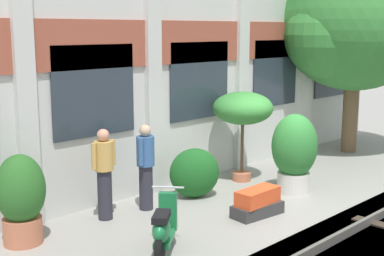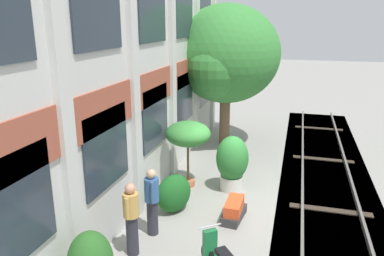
{
  "view_description": "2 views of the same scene",
  "coord_description": "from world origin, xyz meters",
  "px_view_note": "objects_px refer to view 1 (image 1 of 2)",
  "views": [
    {
      "loc": [
        -8.53,
        -5.75,
        3.38
      ],
      "look_at": [
        -1.28,
        1.44,
        1.48
      ],
      "focal_mm": 50.0,
      "sensor_mm": 36.0,
      "label": 1
    },
    {
      "loc": [
        -9.51,
        -1.33,
        4.88
      ],
      "look_at": [
        0.26,
        1.47,
        1.93
      ],
      "focal_mm": 35.0,
      "sensor_mm": 36.0,
      "label": 2
    }
  ],
  "objects_px": {
    "broadleaf_tree": "(355,24)",
    "potted_plant_terracotta_small": "(243,110)",
    "scooter_near_curb": "(164,230)",
    "resident_by_doorway": "(104,171)",
    "potted_plant_glazed_jar": "(21,197)",
    "topiary_hedge": "(194,173)",
    "potted_plant_square_trough": "(258,203)",
    "potted_plant_stone_basin": "(294,151)",
    "resident_watching_tracks": "(146,164)"
  },
  "relations": [
    {
      "from": "broadleaf_tree",
      "to": "potted_plant_terracotta_small",
      "type": "height_order",
      "value": "broadleaf_tree"
    },
    {
      "from": "scooter_near_curb",
      "to": "resident_by_doorway",
      "type": "xyz_separation_m",
      "value": [
        0.38,
        1.98,
        0.45
      ]
    },
    {
      "from": "broadleaf_tree",
      "to": "potted_plant_glazed_jar",
      "type": "height_order",
      "value": "broadleaf_tree"
    },
    {
      "from": "potted_plant_glazed_jar",
      "to": "resident_by_doorway",
      "type": "bearing_deg",
      "value": -0.91
    },
    {
      "from": "topiary_hedge",
      "to": "potted_plant_square_trough",
      "type": "bearing_deg",
      "value": -89.03
    },
    {
      "from": "potted_plant_glazed_jar",
      "to": "potted_plant_square_trough",
      "type": "bearing_deg",
      "value": -27.03
    },
    {
      "from": "broadleaf_tree",
      "to": "potted_plant_stone_basin",
      "type": "relative_size",
      "value": 3.31
    },
    {
      "from": "potted_plant_square_trough",
      "to": "resident_watching_tracks",
      "type": "relative_size",
      "value": 0.64
    },
    {
      "from": "scooter_near_curb",
      "to": "potted_plant_square_trough",
      "type": "bearing_deg",
      "value": -35.44
    },
    {
      "from": "potted_plant_glazed_jar",
      "to": "topiary_hedge",
      "type": "relative_size",
      "value": 1.42
    },
    {
      "from": "resident_by_doorway",
      "to": "resident_watching_tracks",
      "type": "distance_m",
      "value": 0.87
    },
    {
      "from": "broadleaf_tree",
      "to": "potted_plant_square_trough",
      "type": "relative_size",
      "value": 5.28
    },
    {
      "from": "potted_plant_stone_basin",
      "to": "resident_by_doorway",
      "type": "distance_m",
      "value": 4.03
    },
    {
      "from": "resident_watching_tracks",
      "to": "topiary_hedge",
      "type": "height_order",
      "value": "resident_watching_tracks"
    },
    {
      "from": "potted_plant_square_trough",
      "to": "potted_plant_glazed_jar",
      "type": "bearing_deg",
      "value": 152.97
    },
    {
      "from": "potted_plant_stone_basin",
      "to": "potted_plant_glazed_jar",
      "type": "distance_m",
      "value": 5.55
    },
    {
      "from": "potted_plant_square_trough",
      "to": "potted_plant_stone_basin",
      "type": "bearing_deg",
      "value": 12.21
    },
    {
      "from": "potted_plant_glazed_jar",
      "to": "topiary_hedge",
      "type": "xyz_separation_m",
      "value": [
        3.63,
        -0.27,
        -0.26
      ]
    },
    {
      "from": "scooter_near_curb",
      "to": "resident_watching_tracks",
      "type": "xyz_separation_m",
      "value": [
        1.24,
        1.87,
        0.44
      ]
    },
    {
      "from": "potted_plant_terracotta_small",
      "to": "potted_plant_stone_basin",
      "type": "relative_size",
      "value": 1.21
    },
    {
      "from": "broadleaf_tree",
      "to": "potted_plant_glazed_jar",
      "type": "xyz_separation_m",
      "value": [
        -9.64,
        0.43,
        -2.73
      ]
    },
    {
      "from": "resident_by_doorway",
      "to": "topiary_hedge",
      "type": "relative_size",
      "value": 1.6
    },
    {
      "from": "broadleaf_tree",
      "to": "topiary_hedge",
      "type": "bearing_deg",
      "value": 178.53
    },
    {
      "from": "potted_plant_stone_basin",
      "to": "scooter_near_curb",
      "type": "distance_m",
      "value": 4.18
    },
    {
      "from": "potted_plant_stone_basin",
      "to": "potted_plant_glazed_jar",
      "type": "xyz_separation_m",
      "value": [
        -5.34,
        1.5,
        -0.12
      ]
    },
    {
      "from": "broadleaf_tree",
      "to": "resident_watching_tracks",
      "type": "height_order",
      "value": "broadleaf_tree"
    },
    {
      "from": "potted_plant_glazed_jar",
      "to": "topiary_hedge",
      "type": "distance_m",
      "value": 3.65
    },
    {
      "from": "potted_plant_glazed_jar",
      "to": "potted_plant_square_trough",
      "type": "relative_size",
      "value": 1.4
    },
    {
      "from": "potted_plant_glazed_jar",
      "to": "potted_plant_stone_basin",
      "type": "bearing_deg",
      "value": -15.72
    },
    {
      "from": "topiary_hedge",
      "to": "potted_plant_glazed_jar",
      "type": "bearing_deg",
      "value": 175.72
    },
    {
      "from": "potted_plant_terracotta_small",
      "to": "resident_watching_tracks",
      "type": "bearing_deg",
      "value": 179.19
    },
    {
      "from": "potted_plant_glazed_jar",
      "to": "resident_by_doorway",
      "type": "relative_size",
      "value": 0.88
    },
    {
      "from": "scooter_near_curb",
      "to": "topiary_hedge",
      "type": "height_order",
      "value": "topiary_hedge"
    },
    {
      "from": "resident_watching_tracks",
      "to": "broadleaf_tree",
      "type": "bearing_deg",
      "value": 61.05
    },
    {
      "from": "potted_plant_glazed_jar",
      "to": "potted_plant_square_trough",
      "type": "xyz_separation_m",
      "value": [
        3.66,
        -1.87,
        -0.53
      ]
    },
    {
      "from": "resident_by_doorway",
      "to": "broadleaf_tree",
      "type": "bearing_deg",
      "value": 82.57
    },
    {
      "from": "potted_plant_terracotta_small",
      "to": "topiary_hedge",
      "type": "height_order",
      "value": "potted_plant_terracotta_small"
    },
    {
      "from": "potted_plant_stone_basin",
      "to": "topiary_hedge",
      "type": "relative_size",
      "value": 1.61
    },
    {
      "from": "broadleaf_tree",
      "to": "potted_plant_terracotta_small",
      "type": "relative_size",
      "value": 2.72
    },
    {
      "from": "resident_watching_tracks",
      "to": "topiary_hedge",
      "type": "relative_size",
      "value": 1.59
    },
    {
      "from": "potted_plant_terracotta_small",
      "to": "scooter_near_curb",
      "type": "distance_m",
      "value": 4.58
    },
    {
      "from": "scooter_near_curb",
      "to": "resident_watching_tracks",
      "type": "bearing_deg",
      "value": 17.61
    },
    {
      "from": "potted_plant_stone_basin",
      "to": "potted_plant_glazed_jar",
      "type": "height_order",
      "value": "potted_plant_stone_basin"
    },
    {
      "from": "potted_plant_square_trough",
      "to": "scooter_near_curb",
      "type": "height_order",
      "value": "scooter_near_curb"
    },
    {
      "from": "resident_by_doorway",
      "to": "topiary_hedge",
      "type": "height_order",
      "value": "resident_by_doorway"
    },
    {
      "from": "potted_plant_square_trough",
      "to": "scooter_near_curb",
      "type": "relative_size",
      "value": 0.92
    },
    {
      "from": "potted_plant_square_trough",
      "to": "broadleaf_tree",
      "type": "bearing_deg",
      "value": 13.55
    },
    {
      "from": "potted_plant_stone_basin",
      "to": "resident_watching_tracks",
      "type": "height_order",
      "value": "potted_plant_stone_basin"
    },
    {
      "from": "potted_plant_terracotta_small",
      "to": "scooter_near_curb",
      "type": "height_order",
      "value": "potted_plant_terracotta_small"
    },
    {
      "from": "potted_plant_glazed_jar",
      "to": "potted_plant_terracotta_small",
      "type": "bearing_deg",
      "value": -1.97
    }
  ]
}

